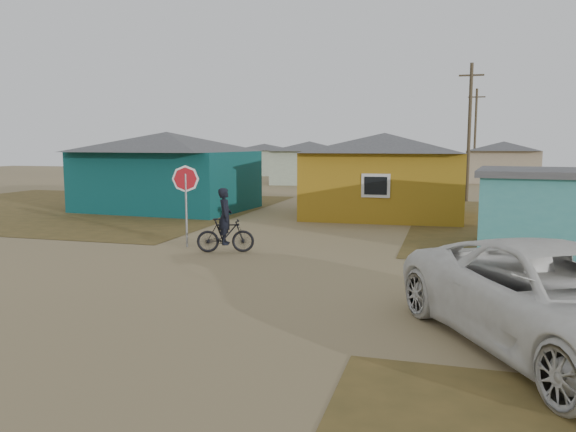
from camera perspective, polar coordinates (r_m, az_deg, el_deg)
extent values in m
plane|color=#8A764F|center=(14.12, -7.10, -6.61)|extent=(120.00, 120.00, 0.00)
cube|color=brown|center=(32.30, -21.11, 0.84)|extent=(20.00, 18.00, 0.00)
cube|color=#0B3D3F|center=(29.63, -12.11, 3.53)|extent=(8.40, 6.54, 3.00)
pyramid|color=#3F3F42|center=(29.57, -12.22, 7.39)|extent=(8.93, 7.08, 1.00)
cube|color=#A67919|center=(26.82, 9.69, 3.20)|extent=(7.21, 6.24, 3.00)
pyramid|color=#3F3F42|center=(26.76, 9.79, 7.37)|extent=(7.72, 6.76, 0.90)
cube|color=silver|center=(23.81, 8.90, 3.07)|extent=(1.20, 0.06, 1.00)
cube|color=black|center=(23.78, 8.89, 3.06)|extent=(0.95, 0.04, 0.75)
cube|color=#ACBAA0|center=(48.02, 2.18, 4.97)|extent=(6.49, 5.60, 2.80)
pyramid|color=#3F3F42|center=(47.97, 2.19, 7.12)|extent=(7.04, 6.15, 0.80)
cube|color=tan|center=(52.84, 20.98, 4.71)|extent=(6.41, 5.50, 2.80)
pyramid|color=#3F3F42|center=(52.80, 21.07, 6.66)|extent=(6.95, 6.05, 0.80)
cube|color=#ACBAA0|center=(61.76, -2.41, 5.45)|extent=(5.75, 5.28, 2.70)
pyramid|color=#3F3F42|center=(61.73, -2.41, 7.03)|extent=(6.28, 5.81, 0.70)
cylinder|color=#4A3F2C|center=(34.62, 17.92, 8.00)|extent=(0.20, 0.20, 8.00)
cube|color=#4A3F2C|center=(34.84, 18.14, 13.43)|extent=(1.40, 0.10, 0.10)
cylinder|color=#4A3F2C|center=(50.65, 18.47, 7.67)|extent=(0.20, 0.20, 8.00)
cube|color=#4A3F2C|center=(50.79, 18.62, 11.39)|extent=(1.40, 0.10, 0.10)
cylinder|color=gray|center=(18.69, -10.29, 0.53)|extent=(0.07, 0.07, 2.42)
imported|color=black|center=(17.71, -6.37, -1.97)|extent=(1.86, 1.05, 1.08)
imported|color=black|center=(17.62, -6.40, -0.03)|extent=(0.61, 0.75, 1.77)
imported|color=white|center=(10.12, 25.89, -7.75)|extent=(5.61, 6.99, 1.77)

